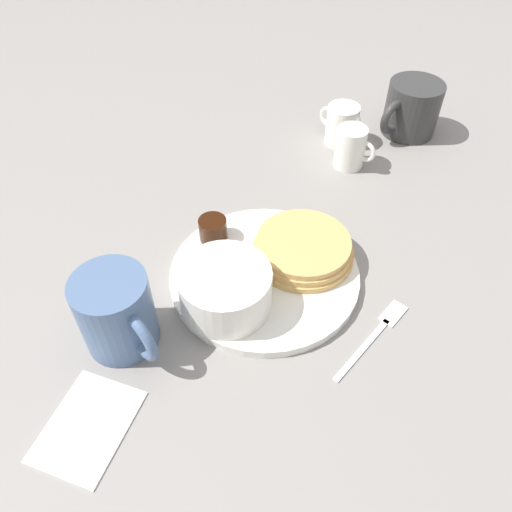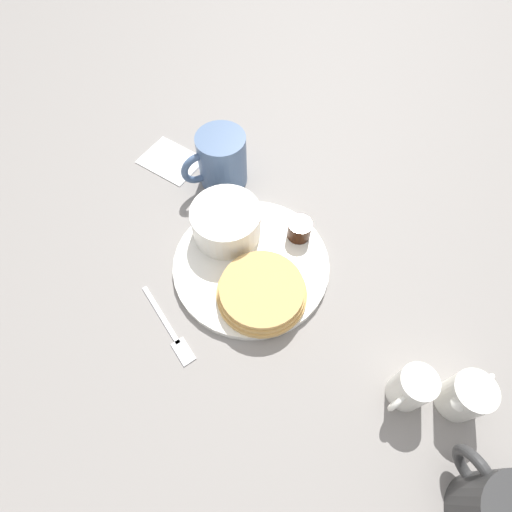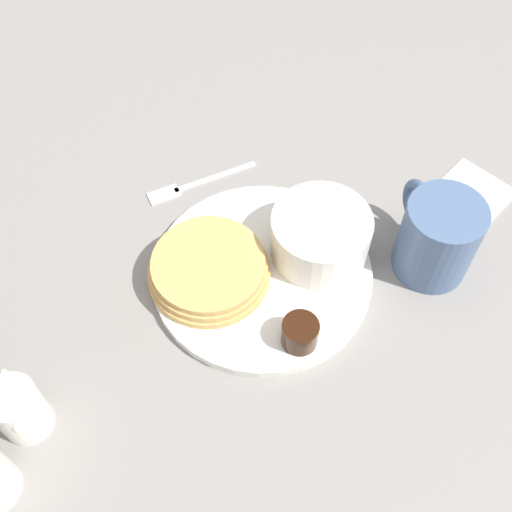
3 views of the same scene
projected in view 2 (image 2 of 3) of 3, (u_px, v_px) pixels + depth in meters
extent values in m
plane|color=gray|center=(251.00, 266.00, 0.63)|extent=(4.00, 4.00, 0.00)
cylinder|color=white|center=(251.00, 265.00, 0.62)|extent=(0.24, 0.24, 0.01)
cylinder|color=tan|center=(262.00, 294.00, 0.59)|extent=(0.13, 0.13, 0.01)
cylinder|color=tan|center=(262.00, 291.00, 0.58)|extent=(0.13, 0.13, 0.01)
cylinder|color=tan|center=(262.00, 289.00, 0.57)|extent=(0.12, 0.12, 0.01)
cylinder|color=white|center=(226.00, 222.00, 0.62)|extent=(0.11, 0.11, 0.05)
cylinder|color=white|center=(225.00, 213.00, 0.60)|extent=(0.09, 0.09, 0.01)
cylinder|color=black|center=(299.00, 229.00, 0.63)|extent=(0.04, 0.04, 0.03)
cylinder|color=white|center=(229.00, 217.00, 0.65)|extent=(0.05, 0.05, 0.03)
sphere|color=white|center=(228.00, 209.00, 0.63)|extent=(0.03, 0.03, 0.03)
cylinder|color=slate|center=(222.00, 159.00, 0.68)|extent=(0.08, 0.08, 0.10)
torus|color=slate|center=(198.00, 168.00, 0.67)|extent=(0.05, 0.06, 0.06)
cylinder|color=white|center=(411.00, 388.00, 0.50)|extent=(0.05, 0.05, 0.07)
torus|color=white|center=(399.00, 400.00, 0.49)|extent=(0.02, 0.04, 0.04)
cone|color=white|center=(431.00, 371.00, 0.48)|extent=(0.02, 0.02, 0.01)
cylinder|color=white|center=(465.00, 396.00, 0.50)|extent=(0.05, 0.05, 0.07)
torus|color=white|center=(482.00, 383.00, 0.50)|extent=(0.03, 0.04, 0.04)
cone|color=white|center=(461.00, 402.00, 0.47)|extent=(0.02, 0.02, 0.01)
cube|color=silver|center=(161.00, 314.00, 0.59)|extent=(0.10, 0.06, 0.00)
cube|color=silver|center=(183.00, 351.00, 0.56)|extent=(0.04, 0.04, 0.00)
cube|color=white|center=(171.00, 160.00, 0.74)|extent=(0.12, 0.09, 0.00)
torus|color=#333333|center=(474.00, 471.00, 0.44)|extent=(0.05, 0.05, 0.06)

